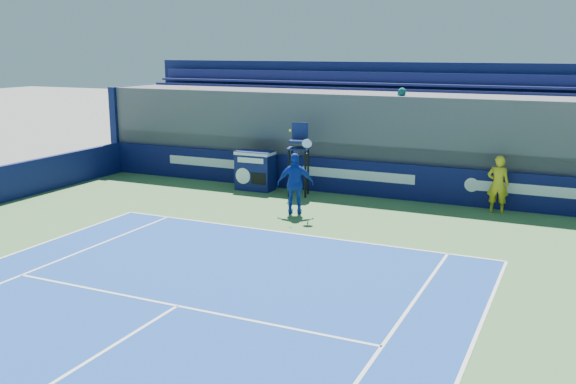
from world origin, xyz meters
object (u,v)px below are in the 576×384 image
at_px(umpire_chair, 299,151).
at_px(tennis_player, 295,184).
at_px(match_clock, 255,169).
at_px(ball_person, 498,184).

relative_size(umpire_chair, tennis_player, 0.96).
bearing_deg(match_clock, tennis_player, -42.79).
bearing_deg(umpire_chair, tennis_player, -68.25).
height_order(match_clock, umpire_chair, umpire_chair).
height_order(umpire_chair, tennis_player, tennis_player).
xyz_separation_m(umpire_chair, tennis_player, (0.93, -2.34, -0.58)).
bearing_deg(tennis_player, match_clock, 137.21).
xyz_separation_m(match_clock, umpire_chair, (1.74, -0.14, 0.79)).
bearing_deg(match_clock, ball_person, 1.69).
xyz_separation_m(ball_person, match_clock, (-8.17, -0.24, -0.15)).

